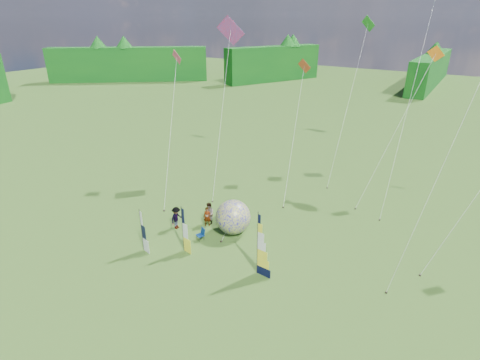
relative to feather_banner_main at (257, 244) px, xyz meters
The scene contains 18 objects.
ground 3.46m from the feather_banner_main, 125.76° to the right, with size 220.00×220.00×0.00m, color #578334.
treeline_ring 3.16m from the feather_banner_main, 125.76° to the right, with size 210.00×210.00×8.00m, color #145912, non-canonical shape.
feather_banner_main is the anchor object (origin of this frame).
side_banner_left 5.85m from the feather_banner_main, behind, with size 0.98×0.10×3.52m, color yellow, non-canonical shape.
side_banner_far 8.64m from the feather_banner_main, 165.29° to the right, with size 0.97×0.10×3.26m, color white, non-canonical shape.
bol_inflatable 5.44m from the feather_banner_main, 140.80° to the left, with size 2.75×2.75×2.75m, color #130A91.
spectator_a 7.33m from the feather_banner_main, 154.50° to the left, with size 0.60×0.39×1.65m, color #66594C.
spectator_b 7.55m from the feather_banner_main, 152.22° to the left, with size 0.91×0.45×1.87m, color #66594C.
spectator_c 8.56m from the feather_banner_main, behind, with size 1.22×0.45×1.88m, color #66594C.
spectator_d 7.50m from the feather_banner_main, 137.88° to the left, with size 1.01×0.41×1.72m, color #66594C.
camp_chair 6.02m from the feather_banner_main, 168.96° to the left, with size 0.57×0.57×0.98m, color #082653, non-canonical shape.
kite_whale 20.19m from the feather_banner_main, 74.84° to the left, with size 3.56×15.81×19.94m, color black, non-canonical shape.
kite_rainbow_delta 16.04m from the feather_banner_main, 133.82° to the left, with size 7.83×12.62×16.75m, color red, non-canonical shape.
kite_parafoil 13.58m from the feather_banner_main, 29.47° to the left, with size 6.98×9.13×21.03m, color red, non-canonical shape.
small_kite_red 15.11m from the feather_banner_main, 106.54° to the left, with size 5.50×12.04×12.35m, color #E84E29, non-canonical shape.
small_kite_orange 17.74m from the feather_banner_main, 75.15° to the left, with size 5.51×10.53×13.91m, color orange, non-canonical shape.
small_kite_pink 15.77m from the feather_banner_main, 152.60° to the left, with size 6.90×10.38×13.29m, color #F74F7B, non-canonical shape.
small_kite_green 21.47m from the feather_banner_main, 93.56° to the left, with size 3.72×13.43×16.39m, color green, non-canonical shape.
Camera 1 is at (11.60, -15.63, 15.84)m, focal length 28.00 mm.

